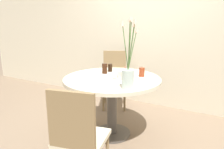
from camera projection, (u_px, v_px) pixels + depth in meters
ground_plane at (112, 134)px, 2.81m from camera, size 16.00×16.00×0.00m
wall_back at (150, 28)px, 3.58m from camera, size 8.00×0.05×2.60m
dining_table at (112, 89)px, 2.66m from camera, size 1.17×1.17×0.75m
chair_right_flank at (115, 75)px, 3.64m from camera, size 0.54×0.54×0.93m
chair_near_front at (78, 134)px, 1.76m from camera, size 0.48×0.48×0.93m
birthday_cake at (125, 74)px, 2.61m from camera, size 0.19×0.19×0.14m
flower_vase at (128, 68)px, 2.16m from camera, size 0.22×0.23×0.72m
side_plate at (115, 83)px, 2.40m from camera, size 0.17×0.17×0.01m
drink_glass_0 at (142, 72)px, 2.67m from camera, size 0.07×0.07×0.11m
drink_glass_1 at (105, 69)px, 2.83m from camera, size 0.07×0.07×0.13m
drink_glass_2 at (110, 68)px, 2.93m from camera, size 0.06×0.06×0.10m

